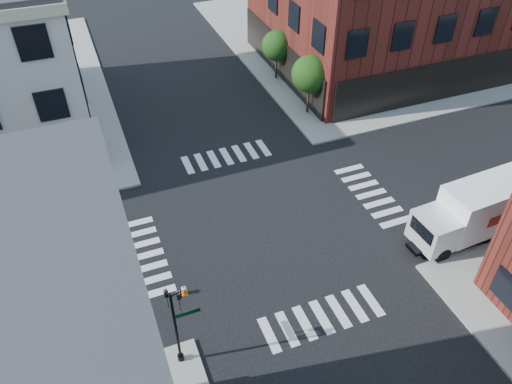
{
  "coord_description": "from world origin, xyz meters",
  "views": [
    {
      "loc": [
        -8.15,
        -19.19,
        19.73
      ],
      "look_at": [
        -0.61,
        -0.01,
        2.5
      ],
      "focal_mm": 35.0,
      "sensor_mm": 36.0,
      "label": 1
    }
  ],
  "objects": [
    {
      "name": "tree_far",
      "position": [
        7.56,
        15.98,
        2.87
      ],
      "size": [
        2.43,
        2.43,
        4.07
      ],
      "color": "black",
      "rests_on": "ground"
    },
    {
      "name": "ground",
      "position": [
        0.0,
        0.0,
        0.0
      ],
      "size": [
        120.0,
        120.0,
        0.0
      ],
      "primitive_type": "plane",
      "color": "black",
      "rests_on": "ground"
    },
    {
      "name": "tree_near",
      "position": [
        7.56,
        9.98,
        3.16
      ],
      "size": [
        2.69,
        2.69,
        4.49
      ],
      "color": "black",
      "rests_on": "ground"
    },
    {
      "name": "signal_pole",
      "position": [
        -6.72,
        -6.68,
        2.86
      ],
      "size": [
        1.29,
        1.24,
        4.6
      ],
      "color": "black",
      "rests_on": "ground"
    },
    {
      "name": "box_truck",
      "position": [
        10.27,
        -4.98,
        1.73
      ],
      "size": [
        7.45,
        2.6,
        3.32
      ],
      "rotation": [
        0.0,
        0.0,
        0.05
      ],
      "color": "white",
      "rests_on": "ground"
    },
    {
      "name": "sidewalk_ne",
      "position": [
        21.0,
        21.0,
        0.07
      ],
      "size": [
        30.0,
        30.0,
        0.15
      ],
      "primitive_type": "cube",
      "color": "gray",
      "rests_on": "ground"
    },
    {
      "name": "traffic_cone",
      "position": [
        -5.7,
        -3.24,
        0.3
      ],
      "size": [
        0.37,
        0.37,
        0.62
      ],
      "rotation": [
        0.0,
        0.0,
        -0.11
      ],
      "color": "#D65C09",
      "rests_on": "ground"
    }
  ]
}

